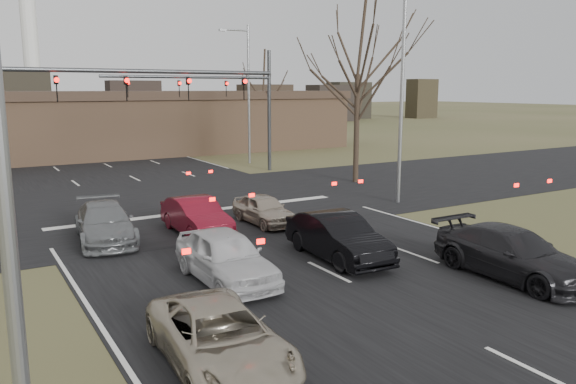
% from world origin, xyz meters
% --- Properties ---
extents(ground, '(360.00, 360.00, 0.00)m').
position_xyz_m(ground, '(0.00, 0.00, 0.00)').
color(ground, '#474B28').
rests_on(ground, ground).
extents(road_main, '(14.00, 300.00, 0.02)m').
position_xyz_m(road_main, '(0.00, 60.00, 0.01)').
color(road_main, black).
rests_on(road_main, ground).
extents(road_cross, '(200.00, 14.00, 0.02)m').
position_xyz_m(road_cross, '(0.00, 15.00, 0.01)').
color(road_cross, black).
rests_on(road_cross, ground).
extents(building, '(42.40, 10.40, 5.30)m').
position_xyz_m(building, '(2.00, 38.00, 2.67)').
color(building, '#8B674B').
rests_on(building, ground).
extents(mast_arm_near, '(12.12, 0.24, 8.00)m').
position_xyz_m(mast_arm_near, '(-5.23, 13.00, 5.07)').
color(mast_arm_near, '#383A3D').
rests_on(mast_arm_near, ground).
extents(mast_arm_far, '(11.12, 0.24, 8.00)m').
position_xyz_m(mast_arm_far, '(6.18, 23.00, 5.02)').
color(mast_arm_far, '#383A3D').
rests_on(mast_arm_far, ground).
extents(streetlight_left, '(2.34, 0.25, 10.00)m').
position_xyz_m(streetlight_left, '(-8.82, -4.00, 5.59)').
color(streetlight_left, gray).
rests_on(streetlight_left, ground).
extents(streetlight_right_near, '(2.34, 0.25, 10.00)m').
position_xyz_m(streetlight_right_near, '(8.82, 10.00, 5.59)').
color(streetlight_right_near, gray).
rests_on(streetlight_right_near, ground).
extents(streetlight_right_far, '(2.34, 0.25, 10.00)m').
position_xyz_m(streetlight_right_far, '(9.32, 27.00, 5.59)').
color(streetlight_right_far, gray).
rests_on(streetlight_right_far, ground).
extents(tree_right_near, '(6.90, 6.90, 11.50)m').
position_xyz_m(tree_right_near, '(11.00, 16.00, 8.90)').
color(tree_right_near, black).
rests_on(tree_right_near, ground).
extents(tree_right_far, '(5.40, 5.40, 9.00)m').
position_xyz_m(tree_right_far, '(15.00, 35.00, 6.96)').
color(tree_right_far, black).
rests_on(tree_right_far, ground).
extents(car_silver_suv, '(2.36, 4.61, 1.25)m').
position_xyz_m(car_silver_suv, '(-5.22, -0.70, 0.62)').
color(car_silver_suv, '#ABA08A').
rests_on(car_silver_suv, ground).
extents(car_white_sedan, '(1.80, 4.44, 1.51)m').
position_xyz_m(car_white_sedan, '(-3.00, 3.87, 0.76)').
color(car_white_sedan, silver).
rests_on(car_white_sedan, ground).
extents(car_black_hatch, '(1.86, 4.61, 1.49)m').
position_xyz_m(car_black_hatch, '(1.05, 4.00, 0.74)').
color(car_black_hatch, black).
rests_on(car_black_hatch, ground).
extents(car_charcoal_sedan, '(2.08, 5.02, 1.45)m').
position_xyz_m(car_charcoal_sedan, '(4.39, -0.11, 0.73)').
color(car_charcoal_sedan, black).
rests_on(car_charcoal_sedan, ground).
extents(car_grey_ahead, '(2.50, 4.94, 1.37)m').
position_xyz_m(car_grey_ahead, '(-4.96, 10.12, 0.69)').
color(car_grey_ahead, slate).
rests_on(car_grey_ahead, ground).
extents(car_red_ahead, '(1.48, 4.23, 1.39)m').
position_xyz_m(car_red_ahead, '(-1.72, 9.37, 0.70)').
color(car_red_ahead, maroon).
rests_on(car_red_ahead, ground).
extents(car_silver_ahead, '(1.49, 3.62, 1.23)m').
position_xyz_m(car_silver_ahead, '(1.29, 9.50, 0.61)').
color(car_silver_ahead, '#AA9C8A').
rests_on(car_silver_ahead, ground).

